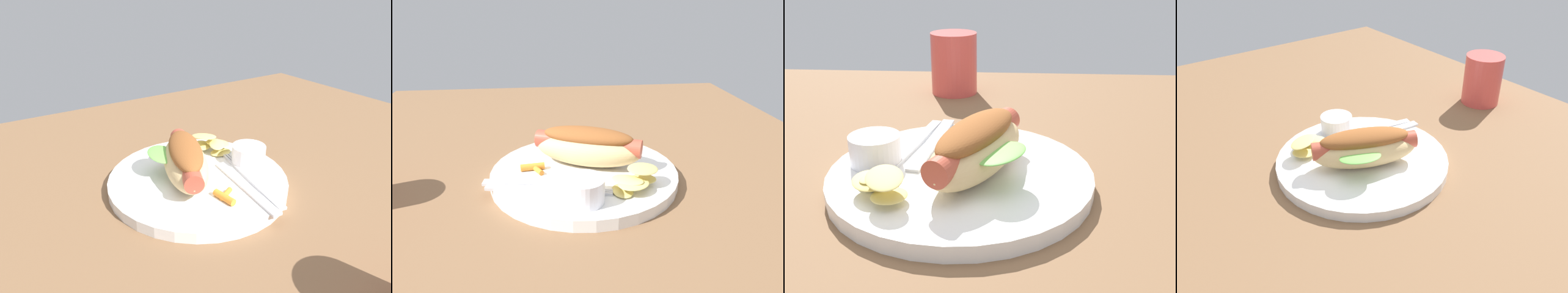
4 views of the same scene
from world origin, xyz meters
TOP-DOWN VIEW (x-y plane):
  - ground_plane at (0.00, 0.00)cm, footprint 120.00×90.00cm
  - plate at (1.73, -1.04)cm, footprint 26.40×26.40cm
  - hot_dog at (3.47, -1.80)cm, footprint 11.76×16.78cm
  - sauce_ramekin at (-7.11, -0.40)cm, footprint 5.26×5.26cm
  - fork at (-4.09, 4.45)cm, footprint 4.39×16.26cm
  - knife at (-2.08, 5.34)cm, footprint 3.25×14.86cm
  - chips_pile at (-4.86, -6.82)cm, footprint 6.62×7.32cm
  - carrot_garnish at (2.09, 6.08)cm, footprint 2.85×3.49cm
  - drinking_cup at (-2.57, 31.36)cm, footprint 7.36×7.36cm

SIDE VIEW (x-z plane):
  - ground_plane at x=0.00cm, z-range -1.80..0.00cm
  - plate at x=1.73cm, z-range 0.00..1.60cm
  - knife at x=-2.08cm, z-range 1.60..1.96cm
  - fork at x=-4.09cm, z-range 1.60..2.00cm
  - carrot_garnish at x=2.09cm, z-range 1.56..2.55cm
  - chips_pile at x=-4.86cm, z-range 1.43..4.49cm
  - sauce_ramekin at x=-7.11cm, z-range 1.60..4.68cm
  - hot_dog at x=3.47cm, z-range 1.73..7.39cm
  - drinking_cup at x=-2.57cm, z-range 0.00..9.73cm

